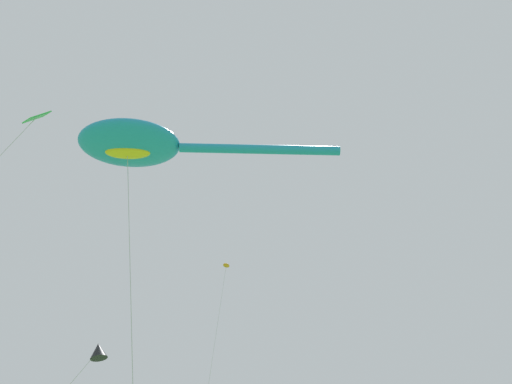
% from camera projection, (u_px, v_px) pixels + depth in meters
% --- Properties ---
extents(big_show_kite, '(9.16, 9.42, 16.72)m').
position_uv_depth(big_show_kite, '(138.00, 144.00, 22.73)').
color(big_show_kite, '#1E8CBF').
rests_on(big_show_kite, ground).
extents(small_kite_tiny_distant, '(2.95, 0.53, 19.26)m').
position_uv_depth(small_kite_tiny_distant, '(224.00, 278.00, 38.24)').
color(small_kite_tiny_distant, orange).
rests_on(small_kite_tiny_distant, ground).
extents(small_kite_diamond_red, '(4.71, 1.98, 14.00)m').
position_uv_depth(small_kite_diamond_red, '(20.00, 135.00, 16.98)').
color(small_kite_diamond_red, green).
rests_on(small_kite_diamond_red, ground).
extents(small_kite_stunt_black, '(4.91, 1.90, 8.07)m').
position_uv_depth(small_kite_stunt_black, '(98.00, 352.00, 19.55)').
color(small_kite_stunt_black, black).
rests_on(small_kite_stunt_black, ground).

